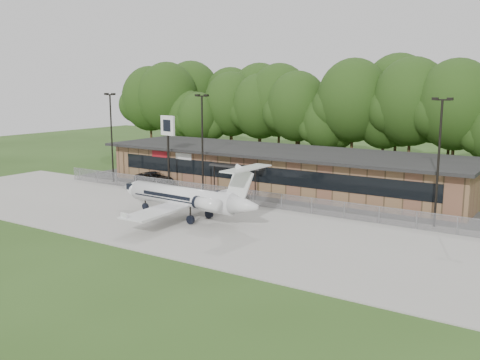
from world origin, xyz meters
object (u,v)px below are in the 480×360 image
Objects in this scene: terminal at (281,169)px; suv at (155,179)px; pole_sign at (168,133)px.

suv is at bearing -155.38° from terminal.
pole_sign reaches higher than terminal.
pole_sign is at bearing -99.83° from suv.
suv is 6.34m from pole_sign.
terminal is 7.87× the size of suv.
terminal is 12.74m from pole_sign.
pole_sign is (3.18, -1.19, 5.36)m from suv.
suv is 0.66× the size of pole_sign.
suv is at bearing 170.14° from pole_sign.
terminal is at bearing -54.63° from suv.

